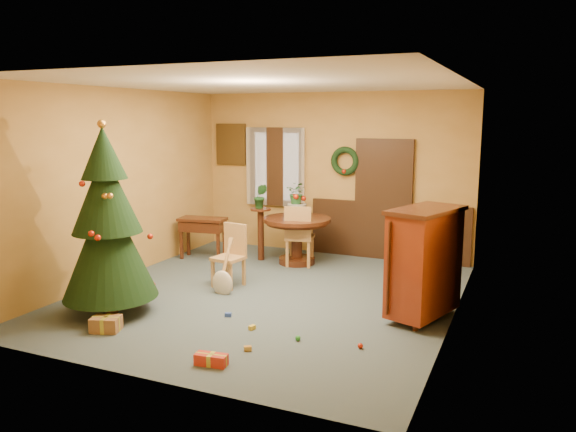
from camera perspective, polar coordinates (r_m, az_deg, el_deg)
The scene contains 21 objects.
room_envelope at distance 10.07m, azimuth 5.56°, elevation 2.28°, with size 5.50×5.50×5.50m.
dining_table at distance 9.49m, azimuth 0.91°, elevation -1.59°, with size 1.15×1.15×0.79m.
urn at distance 9.43m, azimuth 0.92°, elevation 0.53°, with size 0.32×0.32×0.24m, color slate.
centerpiece_plant at distance 9.38m, azimuth 0.92°, elevation 2.36°, with size 0.33×0.29×0.37m, color #1E4C23.
chair_near at distance 8.31m, azimuth -5.80°, elevation -3.74°, with size 0.45×0.45×0.92m.
chair_far at distance 9.31m, azimuth 1.13°, elevation -1.83°, with size 0.53×0.53×1.03m.
guitar at distance 7.94m, azimuth -6.71°, elevation -5.24°, with size 0.32×0.15×0.76m, color beige, non-canonical shape.
plant_stand at distance 9.73m, azimuth -2.78°, elevation -1.22°, with size 0.35×0.35×0.91m.
stand_plant at distance 9.64m, azimuth -2.81°, elevation 2.02°, with size 0.23×0.19×0.42m, color #19471E.
christmas_tree at distance 7.32m, azimuth -17.88°, elevation -0.76°, with size 1.18×1.18×2.43m.
writing_desk at distance 9.96m, azimuth -8.67°, elevation -1.20°, with size 0.87×0.52×0.72m.
sideboard at distance 7.05m, azimuth 13.68°, elevation -4.39°, with size 0.88×1.21×1.39m.
gift_a at distance 6.98m, azimuth -18.01°, elevation -10.39°, with size 0.38×0.33×0.18m.
gift_b at distance 8.07m, azimuth -14.19°, elevation -7.29°, with size 0.29×0.29×0.21m.
gift_c at distance 8.74m, azimuth -16.05°, elevation -6.21°, with size 0.34×0.28×0.16m.
gift_d at distance 5.87m, azimuth -7.81°, elevation -14.25°, with size 0.34×0.17×0.12m.
toy_a at distance 7.16m, azimuth -6.10°, elevation -9.94°, with size 0.08×0.05×0.05m, color #2643A8.
toy_b at distance 6.40m, azimuth 1.01°, elevation -12.30°, with size 0.06×0.06×0.06m, color #238129.
toy_c at distance 6.73m, azimuth -3.67°, elevation -11.24°, with size 0.08×0.05×0.05m, color gold.
toy_d at distance 6.25m, azimuth 7.36°, elevation -12.95°, with size 0.06×0.06×0.06m, color #B2210B.
toy_e at distance 6.17m, azimuth -4.11°, elevation -13.28°, with size 0.08×0.05×0.05m, color gold.
Camera 1 is at (3.27, -6.79, 2.46)m, focal length 35.00 mm.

